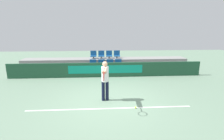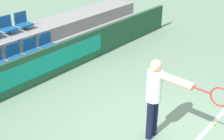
{
  "view_description": "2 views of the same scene",
  "coord_description": "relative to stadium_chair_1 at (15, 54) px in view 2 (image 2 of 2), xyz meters",
  "views": [
    {
      "loc": [
        -0.29,
        -6.37,
        2.93
      ],
      "look_at": [
        0.22,
        1.65,
        0.91
      ],
      "focal_mm": 28.0,
      "sensor_mm": 36.0,
      "label": 1
    },
    {
      "loc": [
        -4.37,
        -2.29,
        3.8
      ],
      "look_at": [
        0.14,
        1.45,
        0.93
      ],
      "focal_mm": 50.0,
      "sensor_mm": 36.0,
      "label": 2
    }
  ],
  "objects": [
    {
      "name": "stadium_chair_7",
      "position": [
        1.07,
        1.06,
        0.41
      ],
      "size": [
        0.41,
        0.37,
        0.5
      ],
      "color": "#333333",
      "rests_on": "bleacher_tier_middle"
    },
    {
      "name": "bleacher_tier_front",
      "position": [
        0.27,
        -0.12,
        -0.42
      ],
      "size": [
        10.95,
        1.06,
        0.41
      ],
      "color": "gray",
      "rests_on": "ground"
    },
    {
      "name": "barrier_wall",
      "position": [
        0.27,
        -0.73,
        -0.2
      ],
      "size": [
        11.35,
        0.14,
        0.86
      ],
      "color": "#1E4C33",
      "rests_on": "ground"
    },
    {
      "name": "bleacher_tier_middle",
      "position": [
        0.27,
        0.94,
        -0.22
      ],
      "size": [
        10.95,
        1.06,
        0.82
      ],
      "color": "gray",
      "rests_on": "ground"
    },
    {
      "name": "stadium_chair_2",
      "position": [
        0.53,
        0.0,
        0.0
      ],
      "size": [
        0.41,
        0.37,
        0.5
      ],
      "color": "#333333",
      "rests_on": "bleacher_tier_front"
    },
    {
      "name": "ground_plane",
      "position": [
        0.27,
        -4.36,
        -0.63
      ],
      "size": [
        30.0,
        30.0,
        0.0
      ],
      "primitive_type": "plane",
      "color": "gray"
    },
    {
      "name": "tennis_ball",
      "position": [
        1.22,
        -4.92,
        -0.59
      ],
      "size": [
        0.07,
        0.07,
        0.07
      ],
      "color": "#CCDB33",
      "rests_on": "ground"
    },
    {
      "name": "tennis_player",
      "position": [
        0.12,
        -4.2,
        0.35
      ],
      "size": [
        0.29,
        1.5,
        1.61
      ],
      "rotation": [
        0.0,
        0.0,
        -0.06
      ],
      "color": "black",
      "rests_on": "ground"
    },
    {
      "name": "stadium_chair_3",
      "position": [
        1.07,
        0.0,
        0.0
      ],
      "size": [
        0.41,
        0.37,
        0.5
      ],
      "color": "#333333",
      "rests_on": "bleacher_tier_front"
    },
    {
      "name": "stadium_chair_6",
      "position": [
        0.53,
        1.06,
        0.41
      ],
      "size": [
        0.41,
        0.37,
        0.5
      ],
      "color": "#333333",
      "rests_on": "bleacher_tier_middle"
    },
    {
      "name": "stadium_chair_1",
      "position": [
        0.0,
        0.0,
        0.0
      ],
      "size": [
        0.41,
        0.37,
        0.5
      ],
      "color": "#333333",
      "rests_on": "bleacher_tier_front"
    }
  ]
}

